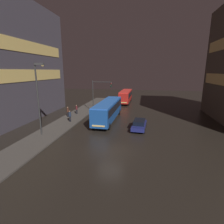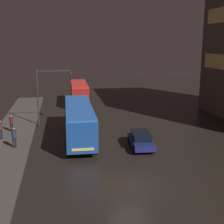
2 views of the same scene
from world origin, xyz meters
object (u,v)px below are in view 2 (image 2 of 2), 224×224
bus_far (79,91)px  pedestrian_near (11,122)px  traffic_light_main (50,87)px  car_taxi (141,139)px  pedestrian_far (14,136)px  bus_near (79,118)px  pedestrian_mid (0,128)px

bus_far → pedestrian_near: bus_far is taller
pedestrian_near → traffic_light_main: size_ratio=0.27×
pedestrian_near → car_taxi: bearing=124.8°
pedestrian_far → traffic_light_main: size_ratio=0.29×
bus_far → bus_near: bearing=87.2°
bus_far → pedestrian_mid: size_ratio=5.25×
car_taxi → pedestrian_mid: bearing=-13.4°
bus_near → car_taxi: 6.42m
pedestrian_near → bus_near: bearing=129.4°
bus_near → pedestrian_mid: 7.42m
bus_near → bus_far: bus_near is taller
bus_far → pedestrian_near: size_ratio=5.51×
car_taxi → pedestrian_near: 13.57m
pedestrian_mid → traffic_light_main: traffic_light_main is taller
bus_far → car_taxi: 20.82m
bus_far → traffic_light_main: bearing=72.5°
pedestrian_near → traffic_light_main: bearing=-176.6°
pedestrian_near → pedestrian_mid: size_ratio=0.95×
pedestrian_near → bus_far: bearing=-146.1°
car_taxi → pedestrian_far: 11.06m
car_taxi → pedestrian_mid: 13.24m
bus_far → pedestrian_mid: bearing=63.6°
pedestrian_near → pedestrian_far: bearing=73.4°
car_taxi → pedestrian_mid: size_ratio=2.58×
bus_far → pedestrian_mid: bus_far is taller
bus_near → pedestrian_far: size_ratio=6.59×
bus_far → car_taxi: bus_far is taller
bus_near → pedestrian_mid: (-7.37, 0.52, -0.77)m
bus_far → pedestrian_far: size_ratio=5.21×
bus_far → pedestrian_far: 20.37m
bus_near → pedestrian_far: 6.23m
car_taxi → traffic_light_main: bearing=-43.1°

